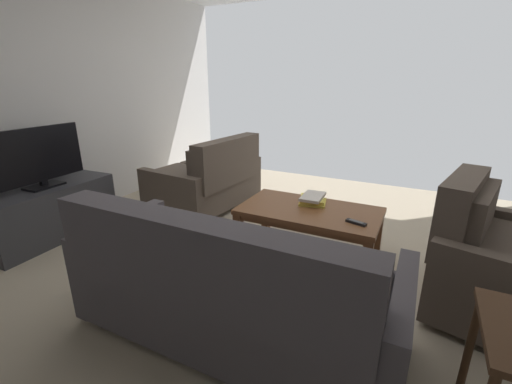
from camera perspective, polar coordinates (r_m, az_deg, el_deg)
The scene contains 10 objects.
ground_plane at distance 3.10m, azimuth 2.32°, elevation -10.80°, with size 5.00×5.43×0.01m, color #B7A88E.
wall_right at distance 4.37m, azimuth -29.81°, elevation 13.60°, with size 0.12×5.43×2.63m, color silver.
sofa_main at distance 2.03m, azimuth -4.65°, elevation -15.39°, with size 1.92×0.83×0.89m.
loveseat_near at distance 4.14m, azimuth -7.96°, elevation 2.16°, with size 1.00×1.34×0.87m.
coffee_table at distance 2.98m, azimuth 8.94°, elevation -4.00°, with size 1.18×0.66×0.45m.
tv_stand at distance 3.91m, azimuth -31.41°, elevation -2.94°, with size 0.52×1.26×0.53m.
flat_tv at distance 3.77m, azimuth -32.81°, elevation 4.99°, with size 0.21×0.87×0.57m.
armchair_side at distance 2.75m, azimuth 36.05°, elevation -9.70°, with size 1.02×1.11×0.92m.
book_stack at distance 3.08m, azimuth 9.49°, elevation -1.17°, with size 0.28×0.30×0.07m.
tv_remote at distance 2.73m, azimuth 16.49°, elevation -4.93°, with size 0.17×0.09×0.02m.
Camera 1 is at (-1.10, 2.47, 1.52)m, focal length 23.76 mm.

